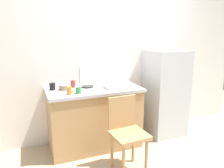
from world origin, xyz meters
The scene contains 14 objects.
ground_plane centered at (0.00, 0.00, 0.00)m, with size 8.00×8.00×0.00m, color tan.
back_wall centered at (0.00, 1.00, 1.23)m, with size 4.80×0.10×2.46m, color white.
cabinet_base centered at (-0.37, 0.65, 0.42)m, with size 1.27×0.60×0.83m, color tan.
countertop centered at (-0.37, 0.65, 0.85)m, with size 1.31×0.64×0.04m, color #B7B7BC.
faucet centered at (-0.50, 0.90, 1.01)m, with size 0.02×0.02×0.27m, color #B7B7BC.
refrigerator centered at (0.83, 0.66, 0.68)m, with size 0.57×0.57×1.37m, color silver.
chair centered at (-0.18, -0.03, 0.50)m, with size 0.42×0.42×0.89m.
dish_tray centered at (-0.08, 0.57, 0.90)m, with size 0.28×0.20×0.05m, color white.
terracotta_bowl centered at (-0.75, 0.73, 0.91)m, with size 0.16×0.16×0.07m, color gray.
hotplate centered at (-0.43, 0.74, 0.88)m, with size 0.17×0.17×0.02m, color #2D2D2D.
cup_orange centered at (-0.74, 0.47, 0.92)m, with size 0.06×0.06×0.10m, color orange.
cup_black centered at (-0.91, 0.77, 0.92)m, with size 0.08×0.08×0.10m, color black.
cup_red centered at (-0.62, 0.81, 0.92)m, with size 0.06×0.06×0.10m, color red.
cup_green centered at (-0.63, 0.46, 0.92)m, with size 0.07×0.07×0.09m, color green.
Camera 1 is at (-1.24, -2.25, 1.65)m, focal length 35.86 mm.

